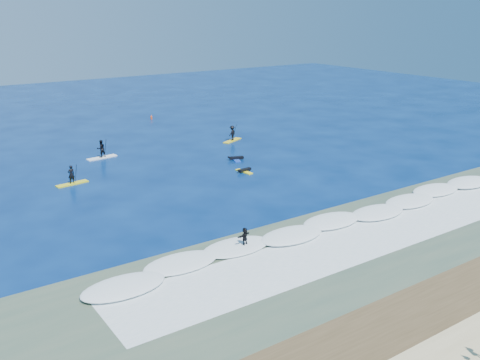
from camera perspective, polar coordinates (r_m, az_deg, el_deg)
ground at (r=45.33m, az=0.20°, el=-1.01°), size 160.00×160.00×0.00m
wet_sand_strip at (r=31.61m, az=23.43°, el=-11.33°), size 90.00×5.00×0.08m
shallow_water at (r=35.53m, az=13.25°, el=-6.98°), size 90.00×13.00×0.01m
breaking_wave at (r=38.06m, az=8.83°, el=-5.00°), size 40.00×6.00×0.30m
whitewater at (r=36.14m, az=12.08°, el=-6.47°), size 34.00×5.00×0.02m
sup_paddler_left at (r=48.72m, az=-17.53°, el=0.25°), size 2.87×1.04×1.97m
sup_paddler_center at (r=56.50m, az=-14.59°, el=3.09°), size 3.20×1.14×2.20m
sup_paddler_right at (r=61.93m, az=-0.84°, el=4.92°), size 3.00×1.94×2.08m
prone_paddler_near at (r=50.10m, az=0.44°, el=1.01°), size 1.56×2.00×0.41m
prone_paddler_far at (r=54.21m, az=-0.46°, el=2.32°), size 1.64×2.16×0.44m
wave_surfer at (r=34.15m, az=0.50°, el=-6.18°), size 1.80×0.90×1.26m
marker_buoy at (r=75.54m, az=-9.44°, el=6.61°), size 0.26×0.26×0.61m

